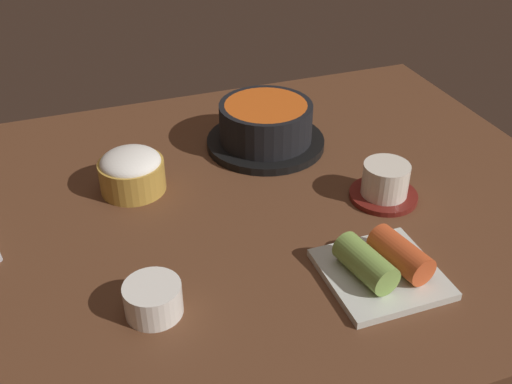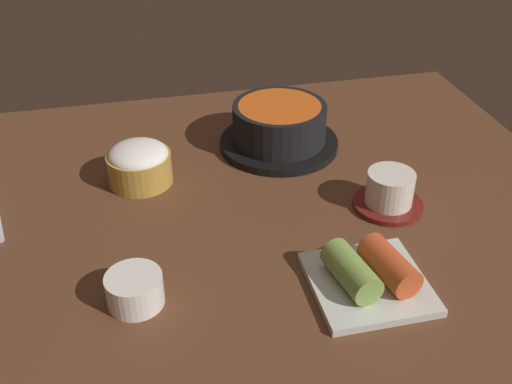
{
  "view_description": "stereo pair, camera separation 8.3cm",
  "coord_description": "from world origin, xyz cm",
  "px_view_note": "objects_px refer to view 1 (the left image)",
  "views": [
    {
      "loc": [
        -21.54,
        -67.12,
        51.43
      ],
      "look_at": [
        2.0,
        -2.0,
        5.0
      ],
      "focal_mm": 42.45,
      "sensor_mm": 36.0,
      "label": 1
    },
    {
      "loc": [
        -13.55,
        -69.47,
        51.43
      ],
      "look_at": [
        2.0,
        -2.0,
        5.0
      ],
      "focal_mm": 42.45,
      "sensor_mm": 36.0,
      "label": 2
    }
  ],
  "objects_px": {
    "stone_pot": "(266,126)",
    "side_bowl_near": "(153,298)",
    "rice_bowl": "(132,171)",
    "tea_cup_with_saucer": "(385,183)",
    "kimchi_plate": "(382,265)"
  },
  "relations": [
    {
      "from": "rice_bowl",
      "to": "tea_cup_with_saucer",
      "type": "relative_size",
      "value": 0.97
    },
    {
      "from": "stone_pot",
      "to": "side_bowl_near",
      "type": "bearing_deg",
      "value": -128.74
    },
    {
      "from": "stone_pot",
      "to": "kimchi_plate",
      "type": "xyz_separation_m",
      "value": [
        0.02,
        -0.35,
        -0.02
      ]
    },
    {
      "from": "stone_pot",
      "to": "rice_bowl",
      "type": "xyz_separation_m",
      "value": [
        -0.23,
        -0.06,
        -0.0
      ]
    },
    {
      "from": "rice_bowl",
      "to": "kimchi_plate",
      "type": "distance_m",
      "value": 0.38
    },
    {
      "from": "tea_cup_with_saucer",
      "to": "stone_pot",
      "type": "bearing_deg",
      "value": 117.71
    },
    {
      "from": "stone_pot",
      "to": "tea_cup_with_saucer",
      "type": "distance_m",
      "value": 0.23
    },
    {
      "from": "tea_cup_with_saucer",
      "to": "kimchi_plate",
      "type": "height_order",
      "value": "tea_cup_with_saucer"
    },
    {
      "from": "tea_cup_with_saucer",
      "to": "side_bowl_near",
      "type": "height_order",
      "value": "tea_cup_with_saucer"
    },
    {
      "from": "side_bowl_near",
      "to": "stone_pot",
      "type": "bearing_deg",
      "value": 51.26
    },
    {
      "from": "rice_bowl",
      "to": "side_bowl_near",
      "type": "distance_m",
      "value": 0.26
    },
    {
      "from": "stone_pot",
      "to": "side_bowl_near",
      "type": "relative_size",
      "value": 2.95
    },
    {
      "from": "stone_pot",
      "to": "side_bowl_near",
      "type": "xyz_separation_m",
      "value": [
        -0.25,
        -0.32,
        -0.02
      ]
    },
    {
      "from": "side_bowl_near",
      "to": "tea_cup_with_saucer",
      "type": "bearing_deg",
      "value": 17.55
    },
    {
      "from": "stone_pot",
      "to": "kimchi_plate",
      "type": "relative_size",
      "value": 1.44
    }
  ]
}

